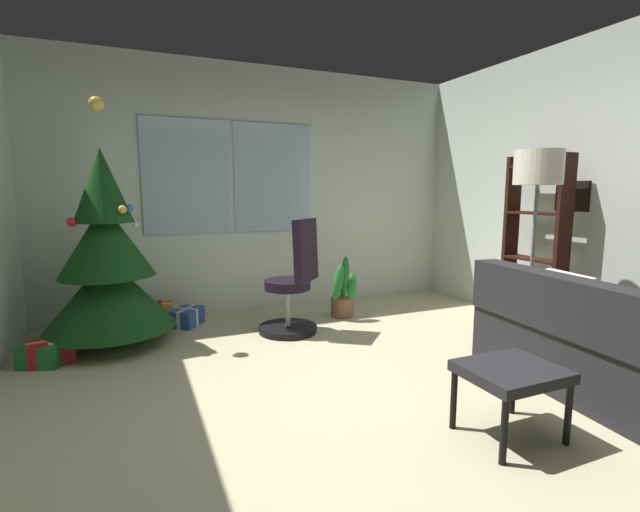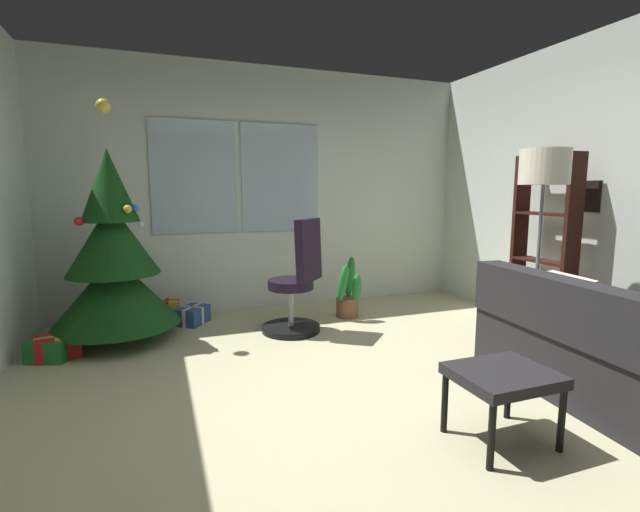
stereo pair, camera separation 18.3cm
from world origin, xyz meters
The scene contains 12 objects.
ground_plane centered at (0.00, 0.00, -0.05)m, with size 4.76×5.23×0.10m, color #C4BF94.
wall_back_with_windows centered at (-0.02, 2.66, 1.37)m, with size 4.76×0.12×2.72m.
footstool centered at (0.45, -0.62, 0.35)m, with size 0.51×0.43×0.40m.
holiday_tree centered at (-1.61, 1.86, 0.72)m, with size 1.09×1.09×2.12m.
gift_box_red centered at (-2.04, 1.62, 0.09)m, with size 0.36×0.30×0.19m.
gift_box_green centered at (-2.09, 1.59, 0.09)m, with size 0.37×0.36×0.18m.
gift_box_gold centered at (-1.18, 2.37, 0.11)m, with size 0.24×0.21×0.24m.
gift_box_blue centered at (-0.94, 2.21, 0.09)m, with size 0.38×0.40×0.18m.
office_chair centered at (-0.02, 1.57, 0.43)m, with size 0.59×0.59×1.10m.
bookshelf centered at (2.17, 0.78, 0.73)m, with size 0.18×0.64×1.69m.
floor_lamp centered at (1.68, 0.37, 1.44)m, with size 0.38×0.38×1.68m.
potted_plant centered at (0.65, 1.87, 0.25)m, with size 0.36×0.34×0.66m.
Camera 1 is at (-1.41, -2.33, 1.35)m, focal length 25.02 mm.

